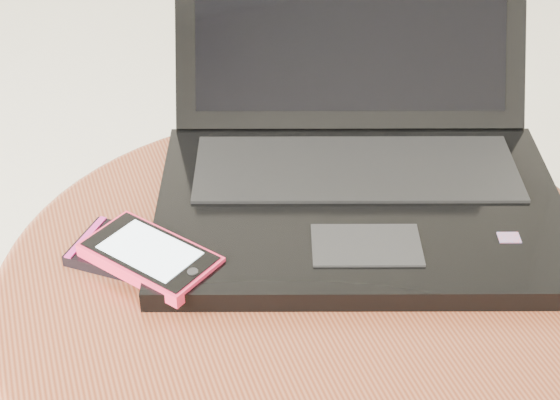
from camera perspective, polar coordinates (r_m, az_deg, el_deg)
name	(u,v)px	position (r m, az deg, el deg)	size (l,w,h in m)	color
table	(316,350)	(0.82, 2.41, -10.05)	(0.58, 0.58, 0.46)	maroon
laptop	(357,149)	(0.85, 5.17, 3.45)	(0.49, 0.50, 0.22)	black
phone_black	(141,255)	(0.77, -9.34, -3.67)	(0.14, 0.13, 0.01)	black
phone_pink	(150,256)	(0.75, -8.70, -3.75)	(0.12, 0.13, 0.01)	#D82244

